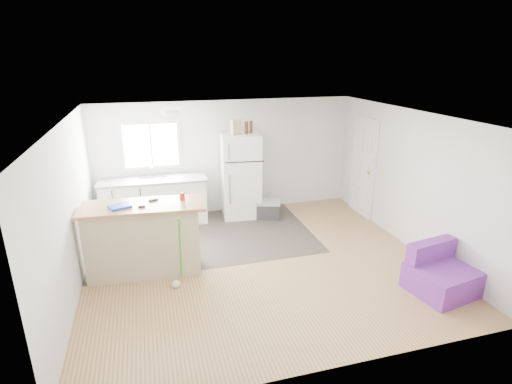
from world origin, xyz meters
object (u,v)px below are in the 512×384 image
Objects in this scene: bottle_right at (251,127)px; purple_seat at (440,275)px; kitchen_cabinets at (155,201)px; mop at (177,272)px; cooler at (268,209)px; blue_tray at (120,207)px; red_cup at (182,196)px; peninsula at (144,239)px; bottle_left at (247,128)px; cleaner_jug at (187,262)px; refrigerator at (241,176)px; cardboard_box at (236,127)px.

purple_seat is at bearing -63.01° from bottle_right.
kitchen_cabinets reaches higher than mop.
blue_tray is (-2.81, -1.65, 0.96)m from cooler.
red_cup reaches higher than kitchen_cabinets.
purple_seat is at bearing -17.42° from mop.
kitchen_cabinets is 2.19m from blue_tray.
bottle_right is (2.24, 1.93, 1.31)m from peninsula.
purple_seat is 4.40m from bottle_left.
bottle_right is (0.11, 0.06, 0.00)m from bottle_left.
purple_seat is at bearing -61.33° from bottle_left.
cleaner_jug is at bearing -76.58° from kitchen_cabinets.
red_cup is 0.48× the size of bottle_left.
cleaner_jug is (0.39, -2.12, -0.33)m from kitchen_cabinets.
refrigerator is 1.01m from bottle_left.
cardboard_box reaches higher than red_cup.
cardboard_box reaches higher than peninsula.
cooler is at bearing -20.54° from cardboard_box.
kitchen_cabinets is 2.45m from bottle_right.
purple_seat is 0.85× the size of mop.
blue_tray is at bearing -175.01° from red_cup.
purple_seat is 3.16× the size of cardboard_box.
peninsula is 0.79m from mop.
purple_seat is at bearing -40.69° from kitchen_cabinets.
cooler is 0.61× the size of purple_seat.
bottle_left and bottle_right have the same top height.
bottle_right is at bearing 148.41° from cooler.
kitchen_cabinets is at bearing 177.07° from bottle_left.
refrigerator is (2.00, 1.92, 0.31)m from peninsula.
blue_tray is 2.99m from cardboard_box.
peninsula is at bearing 147.51° from purple_seat.
cleaner_jug is 0.46m from mop.
cleaner_jug is at bearing -122.88° from cardboard_box.
cleaner_jug is at bearing -118.96° from cooler.
mop is at bearing -125.86° from bottle_right.
peninsula is 2.96m from cardboard_box.
mop is (-0.18, -0.41, 0.09)m from cleaner_jug.
blue_tray is at bearing -131.33° from cooler.
cleaner_jug is at bearing -127.86° from bottle_right.
red_cup is at bearing -75.39° from kitchen_cabinets.
red_cup is at bearing 73.87° from cleaner_jug.
peninsula is at bearing 8.69° from blue_tray.
cooler is 1.84m from cardboard_box.
blue_tray is 3.18m from bottle_left.
bottle_right is (1.80, 2.49, 1.65)m from mop.
purple_seat is at bearing -58.24° from cardboard_box.
peninsula is 5.71× the size of cleaner_jug.
bottle_right is at bearing 38.39° from cleaner_jug.
bottle_left is at bearing 39.50° from cleaner_jug.
refrigerator is 3.00m from mop.
kitchen_cabinets is at bearing 94.85° from mop.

